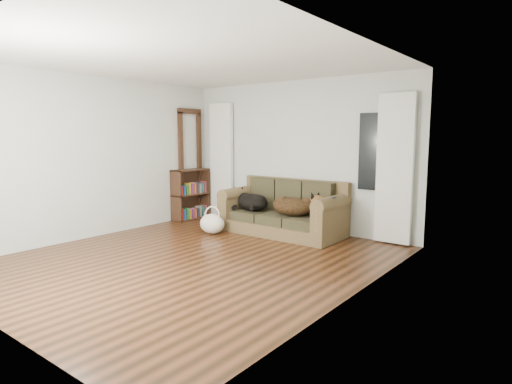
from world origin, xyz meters
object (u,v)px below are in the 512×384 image
Objects in this scene: bookshelf at (191,194)px; dog_shepherd at (296,207)px; dog_black_lab at (251,202)px; sofa at (282,207)px; tote_bag at (212,224)px.

dog_shepherd is at bearing 7.27° from bookshelf.
dog_shepherd is (0.91, 0.04, 0.01)m from dog_black_lab.
sofa is 1.21m from tote_bag.
sofa is 2.83× the size of dog_shepherd.
sofa reaches higher than dog_black_lab.
tote_bag is at bearing -22.26° from bookshelf.
tote_bag is at bearing -142.14° from sofa.
bookshelf is (-2.15, -0.04, 0.05)m from sofa.
dog_black_lab is 1.54m from bookshelf.
tote_bag is (-0.93, -0.72, -0.29)m from sofa.
bookshelf is (-1.22, 0.68, 0.34)m from tote_bag.
dog_black_lab is 0.70× the size of bookshelf.
dog_black_lab reaches higher than tote_bag.
dog_black_lab is at bearing -173.86° from sofa.
sofa is 2.15m from bookshelf.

